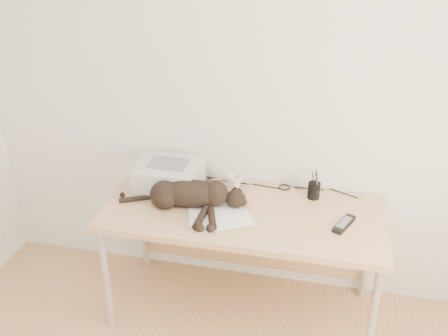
% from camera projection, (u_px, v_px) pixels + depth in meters
% --- Properties ---
extents(wall_back, '(3.50, 0.00, 3.50)m').
position_uv_depth(wall_back, '(257.00, 96.00, 2.90)').
color(wall_back, white).
rests_on(wall_back, floor).
extents(desk, '(1.60, 0.70, 0.74)m').
position_uv_depth(desk, '(246.00, 222.00, 2.98)').
color(desk, tan).
rests_on(desk, floor).
extents(printer, '(0.38, 0.33, 0.18)m').
position_uv_depth(printer, '(169.00, 176.00, 3.03)').
color(printer, silver).
rests_on(printer, desk).
extents(papers, '(0.41, 0.35, 0.01)m').
position_uv_depth(papers, '(220.00, 216.00, 2.78)').
color(papers, white).
rests_on(papers, desk).
extents(cat, '(0.75, 0.36, 0.17)m').
position_uv_depth(cat, '(188.00, 195.00, 2.85)').
color(cat, black).
rests_on(cat, desk).
extents(mug, '(0.13, 0.13, 0.09)m').
position_uv_depth(mug, '(234.00, 182.00, 3.05)').
color(mug, white).
rests_on(mug, desk).
extents(pen_cup, '(0.07, 0.07, 0.19)m').
position_uv_depth(pen_cup, '(314.00, 190.00, 2.94)').
color(pen_cup, black).
rests_on(pen_cup, desk).
extents(remote_grey, '(0.10, 0.21, 0.02)m').
position_uv_depth(remote_grey, '(241.00, 194.00, 2.98)').
color(remote_grey, slate).
rests_on(remote_grey, desk).
extents(remote_black, '(0.13, 0.20, 0.02)m').
position_uv_depth(remote_black, '(344.00, 224.00, 2.70)').
color(remote_black, black).
rests_on(remote_black, desk).
extents(mouse, '(0.07, 0.10, 0.03)m').
position_uv_depth(mouse, '(316.00, 192.00, 2.99)').
color(mouse, silver).
rests_on(mouse, desk).
extents(cable_tangle, '(1.36, 0.07, 0.01)m').
position_uv_depth(cable_tangle, '(253.00, 184.00, 3.11)').
color(cable_tangle, black).
rests_on(cable_tangle, desk).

